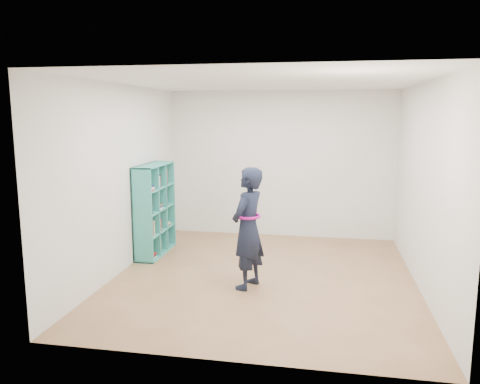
# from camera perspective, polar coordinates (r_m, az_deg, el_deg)

# --- Properties ---
(floor) EXTENTS (4.50, 4.50, 0.00)m
(floor) POSITION_cam_1_polar(r_m,az_deg,el_deg) (6.49, 2.91, -10.28)
(floor) COLOR brown
(floor) RESTS_ON ground
(ceiling) EXTENTS (4.50, 4.50, 0.00)m
(ceiling) POSITION_cam_1_polar(r_m,az_deg,el_deg) (6.12, 3.12, 13.27)
(ceiling) COLOR white
(ceiling) RESTS_ON wall_back
(wall_left) EXTENTS (0.02, 4.50, 2.60)m
(wall_left) POSITION_cam_1_polar(r_m,az_deg,el_deg) (6.73, -14.14, 1.56)
(wall_left) COLOR silver
(wall_left) RESTS_ON floor
(wall_right) EXTENTS (0.02, 4.50, 2.60)m
(wall_right) POSITION_cam_1_polar(r_m,az_deg,el_deg) (6.25, 21.53, 0.58)
(wall_right) COLOR silver
(wall_right) RESTS_ON floor
(wall_back) EXTENTS (4.00, 0.02, 2.60)m
(wall_back) POSITION_cam_1_polar(r_m,az_deg,el_deg) (8.39, 5.00, 3.35)
(wall_back) COLOR silver
(wall_back) RESTS_ON floor
(wall_front) EXTENTS (4.00, 0.02, 2.60)m
(wall_front) POSITION_cam_1_polar(r_m,az_deg,el_deg) (3.99, -1.17, -3.52)
(wall_front) COLOR silver
(wall_front) RESTS_ON floor
(bookshelf) EXTENTS (0.31, 1.07, 1.43)m
(bookshelf) POSITION_cam_1_polar(r_m,az_deg,el_deg) (7.47, -10.54, -2.16)
(bookshelf) COLOR teal
(bookshelf) RESTS_ON floor
(person) EXTENTS (0.53, 0.65, 1.55)m
(person) POSITION_cam_1_polar(r_m,az_deg,el_deg) (5.90, 0.97, -4.43)
(person) COLOR black
(person) RESTS_ON floor
(smartphone) EXTENTS (0.02, 0.10, 0.14)m
(smartphone) POSITION_cam_1_polar(r_m,az_deg,el_deg) (6.00, 0.12, -3.19)
(smartphone) COLOR silver
(smartphone) RESTS_ON person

